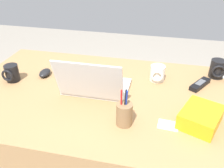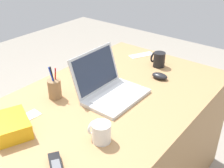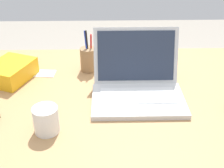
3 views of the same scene
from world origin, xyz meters
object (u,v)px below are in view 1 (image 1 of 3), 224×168
Objects in this scene: computer_mouse at (45,73)px; coffee_mug_tall at (157,73)px; laptop at (95,85)px; snack_bag at (201,117)px; cordless_phone at (200,84)px; coffee_mug_spare at (217,69)px; coffee_mug_white at (12,73)px; pen_holder at (124,114)px.

computer_mouse is 1.06× the size of coffee_mug_tall.
laptop is 1.80× the size of snack_bag.
computer_mouse is 0.62× the size of cordless_phone.
coffee_mug_white is at bearing 14.68° from coffee_mug_spare.
pen_holder is (0.35, 0.40, 0.04)m from cordless_phone.
coffee_mug_white is 0.60× the size of cordless_phone.
laptop reaches higher than coffee_mug_tall.
pen_holder reaches higher than computer_mouse.
snack_bag is at bearing -167.12° from pen_holder.
snack_bag is (-0.84, 0.25, 0.02)m from computer_mouse.
coffee_mug_white is (0.15, 0.10, 0.03)m from computer_mouse.
computer_mouse is 0.65m from coffee_mug_tall.
cordless_phone is (-0.54, -0.18, -0.03)m from laptop.
coffee_mug_white is at bearing -9.12° from snack_bag.
coffee_mug_spare is at bearing -171.22° from computer_mouse.
laptop is 1.87× the size of pen_holder.
cordless_phone is at bearing -95.21° from snack_bag.
coffee_mug_spare is (-1.12, -0.29, 0.01)m from coffee_mug_white.
computer_mouse is 0.18m from coffee_mug_white.
coffee_mug_white reaches higher than computer_mouse.
laptop is 0.49m from coffee_mug_white.
computer_mouse is at bearing 11.52° from coffee_mug_spare.
coffee_mug_spare is at bearing -130.18° from pen_holder.
coffee_mug_tall is (-0.79, -0.18, -0.00)m from coffee_mug_white.
coffee_mug_white is 1.04m from cordless_phone.
coffee_mug_tall is (-0.64, -0.09, 0.03)m from computer_mouse.
coffee_mug_spare is (-0.63, -0.31, 0.01)m from laptop.
cordless_phone is (-0.87, -0.07, -0.01)m from computer_mouse.
pen_holder is (-0.19, 0.21, 0.01)m from laptop.
coffee_mug_tall is 0.51× the size of pen_holder.
coffee_mug_tall is 0.35m from coffee_mug_spare.
computer_mouse is 0.99m from coffee_mug_spare.
pen_holder is at bearing 161.10° from coffee_mug_white.
laptop is 0.53m from snack_bag.
coffee_mug_white is 0.71m from pen_holder.
coffee_mug_tall is at bearing 18.79° from coffee_mug_spare.
snack_bag is (0.03, 0.33, 0.02)m from cordless_phone.
cordless_phone is at bearing -161.10° from laptop.
snack_bag is (0.13, 0.45, -0.02)m from coffee_mug_spare.
laptop is at bearing 158.61° from computer_mouse.
computer_mouse is 0.88m from snack_bag.
pen_holder is 0.96× the size of snack_bag.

